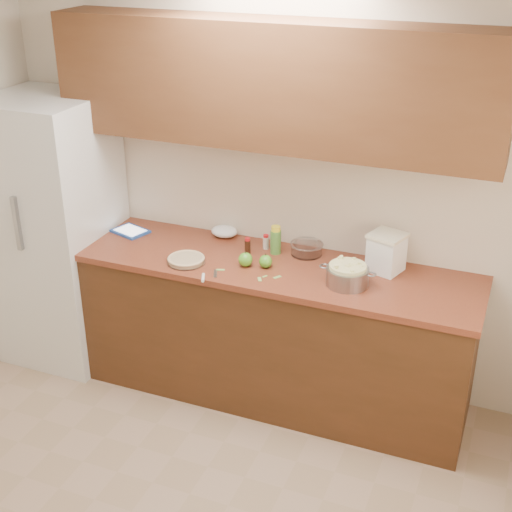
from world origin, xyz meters
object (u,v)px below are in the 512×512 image
at_px(colander, 347,275).
at_px(flour_canister, 386,252).
at_px(pie, 186,260).
at_px(tablet, 130,231).

bearing_deg(colander, flour_canister, 57.57).
bearing_deg(flour_canister, colander, -122.43).
height_order(pie, colander, colander).
xyz_separation_m(colander, tablet, (-1.51, 0.18, -0.05)).
xyz_separation_m(pie, flour_canister, (1.13, 0.34, 0.10)).
bearing_deg(tablet, pie, -8.25).
xyz_separation_m(colander, flour_canister, (0.16, 0.25, 0.06)).
height_order(colander, flour_canister, flour_canister).
bearing_deg(flour_canister, tablet, -177.63).
xyz_separation_m(pie, colander, (0.97, 0.09, 0.04)).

